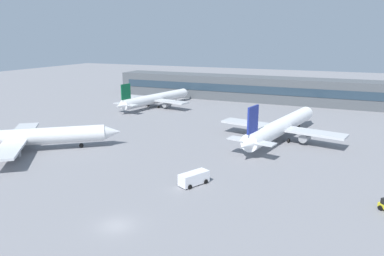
% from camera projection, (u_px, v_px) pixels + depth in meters
% --- Properties ---
extents(ground_plane, '(400.00, 400.00, 0.00)m').
position_uv_depth(ground_plane, '(219.00, 144.00, 81.90)').
color(ground_plane, gray).
extents(terminal_building, '(124.53, 12.13, 9.00)m').
position_uv_depth(terminal_building, '(273.00, 90.00, 134.27)').
color(terminal_building, '#4C5156').
rests_on(terminal_building, ground_plane).
extents(airplane_near, '(33.85, 27.80, 10.00)m').
position_uv_depth(airplane_near, '(23.00, 138.00, 75.64)').
color(airplane_near, silver).
rests_on(airplane_near, ground_plane).
extents(airplane_mid, '(29.62, 41.95, 10.44)m').
position_uv_depth(airplane_mid, '(282.00, 126.00, 85.12)').
color(airplane_mid, white).
rests_on(airplane_mid, ground_plane).
extents(airplane_far, '(26.60, 37.64, 9.38)m').
position_uv_depth(airplane_far, '(157.00, 98.00, 125.14)').
color(airplane_far, silver).
rests_on(airplane_far, ground_plane).
extents(service_van_white, '(4.12, 5.55, 2.08)m').
position_uv_depth(service_van_white, '(194.00, 178.00, 59.00)').
color(service_van_white, white).
rests_on(service_van_white, ground_plane).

